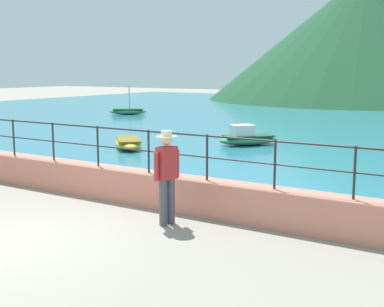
{
  "coord_description": "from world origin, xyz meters",
  "views": [
    {
      "loc": [
        7.08,
        -5.26,
        2.83
      ],
      "look_at": [
        1.46,
        3.7,
        1.1
      ],
      "focal_mm": 47.92,
      "sensor_mm": 36.0,
      "label": 1
    }
  ],
  "objects_px": {
    "boat_0": "(128,143)",
    "boat_3": "(247,138)",
    "boat_2": "(128,111)",
    "person_walking": "(167,173)"
  },
  "relations": [
    {
      "from": "boat_0",
      "to": "boat_3",
      "type": "bearing_deg",
      "value": 43.03
    },
    {
      "from": "boat_0",
      "to": "boat_2",
      "type": "bearing_deg",
      "value": 129.12
    },
    {
      "from": "boat_3",
      "to": "boat_0",
      "type": "bearing_deg",
      "value": -136.97
    },
    {
      "from": "boat_0",
      "to": "boat_2",
      "type": "distance_m",
      "value": 14.13
    },
    {
      "from": "boat_2",
      "to": "boat_3",
      "type": "height_order",
      "value": "boat_2"
    },
    {
      "from": "person_walking",
      "to": "boat_0",
      "type": "bearing_deg",
      "value": 133.6
    },
    {
      "from": "person_walking",
      "to": "boat_3",
      "type": "xyz_separation_m",
      "value": [
        -3.04,
        9.6,
        -0.65
      ]
    },
    {
      "from": "boat_0",
      "to": "boat_3",
      "type": "relative_size",
      "value": 0.98
    },
    {
      "from": "person_walking",
      "to": "boat_2",
      "type": "height_order",
      "value": "boat_2"
    },
    {
      "from": "person_walking",
      "to": "boat_3",
      "type": "distance_m",
      "value": 10.09
    }
  ]
}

